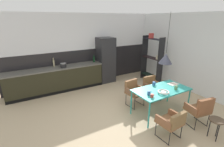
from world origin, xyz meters
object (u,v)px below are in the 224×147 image
armchair_head_of_table (152,85)px  cooking_pot (63,65)px  mug_wide_latte (149,93)px  fruit_bowl (163,92)px  side_stool (217,122)px  bottle_vinegar_dark (94,59)px  open_book (173,84)px  mug_glass_clear (154,84)px  armchair_by_stool (172,121)px  mug_white_ceramic (152,96)px  mug_dark_espresso (176,88)px  open_shelf_unit (152,57)px  armchair_near_window (201,108)px  refrigerator_column (106,60)px  bottle_spice_small (54,63)px  armchair_far_side (134,89)px  pendant_lamp_over_table_near (166,58)px  dining_table (161,91)px

armchair_head_of_table → cooking_pot: size_ratio=3.64×
mug_wide_latte → cooking_pot: size_ratio=0.60×
fruit_bowl → side_stool: 1.28m
fruit_bowl → bottle_vinegar_dark: size_ratio=1.02×
open_book → cooking_pot: bearing=132.0°
mug_glass_clear → armchair_by_stool: bearing=-114.9°
open_book → mug_wide_latte: 1.11m
fruit_bowl → side_stool: fruit_bowl is taller
open_book → mug_white_ceramic: (-1.12, -0.32, 0.04)m
mug_glass_clear → cooking_pot: cooking_pot is taller
fruit_bowl → mug_white_ceramic: mug_white_ceramic is taller
mug_dark_espresso → armchair_by_stool: bearing=-141.8°
cooking_pot → open_shelf_unit: bearing=-13.7°
armchair_near_window → open_shelf_unit: open_shelf_unit is taller
side_stool → refrigerator_column: bearing=96.3°
armchair_by_stool → bottle_spice_small: size_ratio=2.18×
mug_white_ceramic → side_stool: size_ratio=0.24×
side_stool → armchair_far_side: bearing=107.3°
fruit_bowl → cooking_pot: (-1.77, 3.07, 0.19)m
pendant_lamp_over_table_near → refrigerator_column: bearing=93.2°
refrigerator_column → open_shelf_unit: bearing=-29.5°
armchair_by_stool → mug_wide_latte: size_ratio=5.59×
cooking_pot → open_book: bearing=-48.0°
dining_table → open_book: open_book is taller
side_stool → fruit_bowl: bearing=112.4°
mug_dark_espresso → mug_white_ceramic: size_ratio=1.13×
armchair_far_side → open_shelf_unit: 2.30m
bottle_spice_small → pendant_lamp_over_table_near: bearing=-55.3°
armchair_far_side → dining_table: bearing=107.5°
armchair_far_side → side_stool: 2.22m
armchair_head_of_table → armchair_far_side: 0.73m
mug_white_ceramic → armchair_near_window: bearing=-34.5°
dining_table → open_book: (0.56, 0.09, 0.05)m
bottle_vinegar_dark → bottle_spice_small: bearing=174.5°
cooking_pot → bottle_vinegar_dark: size_ratio=0.72×
mug_dark_espresso → mug_wide_latte: bearing=172.5°
armchair_head_of_table → pendant_lamp_over_table_near: (-0.38, -0.80, 1.10)m
armchair_far_side → armchair_near_window: size_ratio=0.97×
bottle_vinegar_dark → fruit_bowl: bearing=-80.8°
mug_glass_clear → mug_dark_espresso: bearing=-58.4°
refrigerator_column → bottle_vinegar_dark: (-0.51, 0.04, 0.09)m
armchair_by_stool → mug_white_ceramic: mug_white_ceramic is taller
cooking_pot → bottle_vinegar_dark: bearing=6.8°
mug_glass_clear → open_shelf_unit: 2.29m
open_shelf_unit → armchair_by_stool: bearing=-35.1°
refrigerator_column → side_stool: refrigerator_column is taller
armchair_head_of_table → open_shelf_unit: open_shelf_unit is taller
refrigerator_column → dining_table: refrigerator_column is taller
mug_wide_latte → side_stool: (0.84, -1.26, -0.36)m
armchair_head_of_table → mug_dark_espresso: mug_dark_espresso is taller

